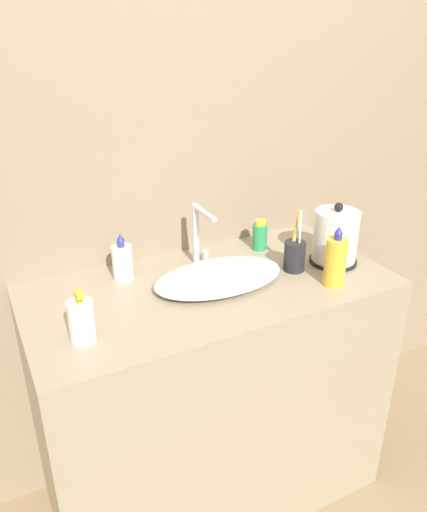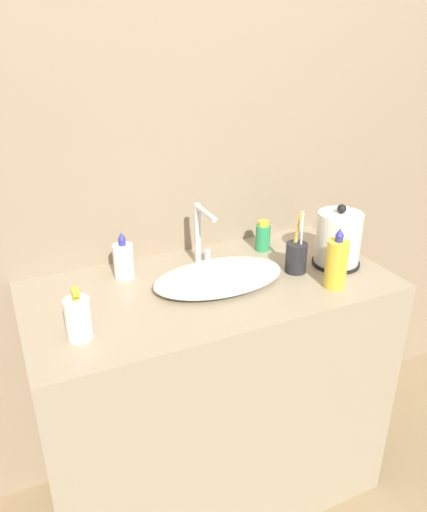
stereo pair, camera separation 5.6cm
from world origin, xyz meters
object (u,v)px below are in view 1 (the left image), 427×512
at_px(hand_cream_bottle, 260,236).
at_px(lotion_bottle, 82,321).
at_px(faucet, 199,232).
at_px(mouthwash_bottle, 335,261).
at_px(shampoo_bottle, 122,261).
at_px(electric_kettle, 335,239).
at_px(toothbrush_cup, 295,255).

bearing_deg(hand_cream_bottle, lotion_bottle, -158.36).
height_order(faucet, hand_cream_bottle, faucet).
relative_size(lotion_bottle, hand_cream_bottle, 1.32).
bearing_deg(mouthwash_bottle, shampoo_bottle, 149.39).
height_order(electric_kettle, shampoo_bottle, electric_kettle).
xyz_separation_m(electric_kettle, toothbrush_cup, (-0.16, 0.01, -0.03)).
height_order(toothbrush_cup, lotion_bottle, toothbrush_cup).
height_order(electric_kettle, toothbrush_cup, electric_kettle).
bearing_deg(lotion_bottle, hand_cream_bottle, 21.64).
distance_m(toothbrush_cup, shampoo_bottle, 0.57).
relative_size(lotion_bottle, shampoo_bottle, 0.95).
bearing_deg(toothbrush_cup, shampoo_bottle, 158.99).
xyz_separation_m(faucet, shampoo_bottle, (-0.27, 0.02, -0.06)).
xyz_separation_m(shampoo_bottle, hand_cream_bottle, (0.52, -0.00, -0.01)).
height_order(shampoo_bottle, mouthwash_bottle, mouthwash_bottle).
bearing_deg(toothbrush_cup, electric_kettle, -4.84).
xyz_separation_m(electric_kettle, shampoo_bottle, (-0.69, 0.22, -0.03)).
height_order(electric_kettle, lotion_bottle, electric_kettle).
xyz_separation_m(shampoo_bottle, mouthwash_bottle, (0.59, -0.35, 0.02)).
relative_size(electric_kettle, toothbrush_cup, 1.01).
relative_size(shampoo_bottle, mouthwash_bottle, 0.79).
bearing_deg(hand_cream_bottle, shampoo_bottle, 179.52).
distance_m(toothbrush_cup, mouthwash_bottle, 0.15).
xyz_separation_m(lotion_bottle, mouthwash_bottle, (0.79, -0.05, 0.02)).
relative_size(toothbrush_cup, shampoo_bottle, 1.38).
relative_size(toothbrush_cup, lotion_bottle, 1.44).
distance_m(electric_kettle, shampoo_bottle, 0.73).
relative_size(faucet, toothbrush_cup, 1.00).
bearing_deg(lotion_bottle, electric_kettle, 4.72).
bearing_deg(shampoo_bottle, faucet, -4.99).
bearing_deg(mouthwash_bottle, toothbrush_cup, 110.36).
bearing_deg(lotion_bottle, toothbrush_cup, 6.75).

